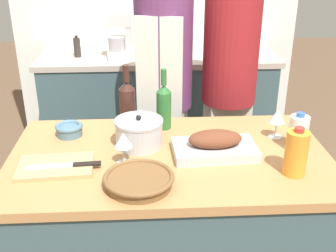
{
  "coord_description": "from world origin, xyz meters",
  "views": [
    {
      "loc": [
        -0.1,
        -1.61,
        1.75
      ],
      "look_at": [
        0.0,
        0.12,
        0.96
      ],
      "focal_mm": 45.0,
      "sensor_mm": 36.0,
      "label": 1
    }
  ],
  "objects_px": {
    "wine_glass_right": "(123,141)",
    "juice_jug": "(296,153)",
    "wicker_basket": "(139,180)",
    "wine_bottle_green": "(127,103)",
    "wine_glass_left": "(277,117)",
    "stand_mixer": "(120,40)",
    "knife_chef": "(67,165)",
    "person_cook_aproned": "(164,86)",
    "wine_bottle_dark": "(164,105)",
    "person_cook_guest": "(229,80)",
    "mixing_bowl": "(69,129)",
    "condiment_bottle_tall": "(232,42)",
    "condiment_bottle_short": "(77,47)",
    "stock_pot": "(139,133)",
    "cutting_board": "(56,166)",
    "milk_jug": "(298,133)",
    "roasting_pan": "(215,146)"
  },
  "relations": [
    {
      "from": "wine_glass_right",
      "to": "juice_jug",
      "type": "bearing_deg",
      "value": -10.28
    },
    {
      "from": "wicker_basket",
      "to": "wine_bottle_green",
      "type": "height_order",
      "value": "wine_bottle_green"
    },
    {
      "from": "wine_glass_left",
      "to": "stand_mixer",
      "type": "relative_size",
      "value": 0.43
    },
    {
      "from": "knife_chef",
      "to": "wine_glass_left",
      "type": "bearing_deg",
      "value": 15.04
    },
    {
      "from": "person_cook_aproned",
      "to": "stand_mixer",
      "type": "bearing_deg",
      "value": 128.76
    },
    {
      "from": "wine_bottle_dark",
      "to": "person_cook_aproned",
      "type": "bearing_deg",
      "value": 87.32
    },
    {
      "from": "juice_jug",
      "to": "wine_bottle_dark",
      "type": "relative_size",
      "value": 0.67
    },
    {
      "from": "wicker_basket",
      "to": "wine_bottle_green",
      "type": "xyz_separation_m",
      "value": [
        -0.06,
        0.54,
        0.1
      ]
    },
    {
      "from": "person_cook_guest",
      "to": "mixing_bowl",
      "type": "bearing_deg",
      "value": -154.34
    },
    {
      "from": "condiment_bottle_tall",
      "to": "condiment_bottle_short",
      "type": "distance_m",
      "value": 1.12
    },
    {
      "from": "stock_pot",
      "to": "wine_bottle_green",
      "type": "distance_m",
      "value": 0.22
    },
    {
      "from": "wicker_basket",
      "to": "condiment_bottle_short",
      "type": "relative_size",
      "value": 1.75
    },
    {
      "from": "stock_pot",
      "to": "juice_jug",
      "type": "height_order",
      "value": "juice_jug"
    },
    {
      "from": "cutting_board",
      "to": "juice_jug",
      "type": "relative_size",
      "value": 1.55
    },
    {
      "from": "cutting_board",
      "to": "mixing_bowl",
      "type": "xyz_separation_m",
      "value": [
        0.01,
        0.31,
        0.02
      ]
    },
    {
      "from": "cutting_board",
      "to": "milk_jug",
      "type": "height_order",
      "value": "milk_jug"
    },
    {
      "from": "cutting_board",
      "to": "knife_chef",
      "type": "bearing_deg",
      "value": -16.07
    },
    {
      "from": "stock_pot",
      "to": "cutting_board",
      "type": "bearing_deg",
      "value": -150.97
    },
    {
      "from": "juice_jug",
      "to": "person_cook_aproned",
      "type": "bearing_deg",
      "value": 115.45
    },
    {
      "from": "wicker_basket",
      "to": "mixing_bowl",
      "type": "height_order",
      "value": "mixing_bowl"
    },
    {
      "from": "person_cook_aproned",
      "to": "condiment_bottle_tall",
      "type": "bearing_deg",
      "value": 60.75
    },
    {
      "from": "condiment_bottle_tall",
      "to": "wine_glass_right",
      "type": "bearing_deg",
      "value": -116.61
    },
    {
      "from": "roasting_pan",
      "to": "wine_bottle_dark",
      "type": "bearing_deg",
      "value": 125.37
    },
    {
      "from": "cutting_board",
      "to": "wine_bottle_dark",
      "type": "bearing_deg",
      "value": 38.99
    },
    {
      "from": "cutting_board",
      "to": "mixing_bowl",
      "type": "distance_m",
      "value": 0.31
    },
    {
      "from": "condiment_bottle_short",
      "to": "milk_jug",
      "type": "bearing_deg",
      "value": -51.06
    },
    {
      "from": "person_cook_guest",
      "to": "condiment_bottle_tall",
      "type": "bearing_deg",
      "value": 70.5
    },
    {
      "from": "stand_mixer",
      "to": "knife_chef",
      "type": "bearing_deg",
      "value": -96.05
    },
    {
      "from": "wine_bottle_green",
      "to": "condiment_bottle_tall",
      "type": "xyz_separation_m",
      "value": [
        0.73,
        1.09,
        0.03
      ]
    },
    {
      "from": "roasting_pan",
      "to": "stock_pot",
      "type": "xyz_separation_m",
      "value": [
        -0.33,
        0.11,
        0.02
      ]
    },
    {
      "from": "roasting_pan",
      "to": "wine_glass_right",
      "type": "distance_m",
      "value": 0.4
    },
    {
      "from": "stock_pot",
      "to": "person_cook_guest",
      "type": "relative_size",
      "value": 0.13
    },
    {
      "from": "mixing_bowl",
      "to": "stand_mixer",
      "type": "bearing_deg",
      "value": 80.32
    },
    {
      "from": "stock_pot",
      "to": "juice_jug",
      "type": "bearing_deg",
      "value": -24.74
    },
    {
      "from": "knife_chef",
      "to": "stand_mixer",
      "type": "distance_m",
      "value": 1.49
    },
    {
      "from": "roasting_pan",
      "to": "milk_jug",
      "type": "xyz_separation_m",
      "value": [
        0.37,
        0.02,
        0.04
      ]
    },
    {
      "from": "stock_pot",
      "to": "juice_jug",
      "type": "xyz_separation_m",
      "value": [
        0.61,
        -0.28,
        0.03
      ]
    },
    {
      "from": "knife_chef",
      "to": "stand_mixer",
      "type": "xyz_separation_m",
      "value": [
        0.16,
        1.47,
        0.17
      ]
    },
    {
      "from": "milk_jug",
      "to": "stand_mixer",
      "type": "height_order",
      "value": "stand_mixer"
    },
    {
      "from": "mixing_bowl",
      "to": "wine_bottle_green",
      "type": "relative_size",
      "value": 0.41
    },
    {
      "from": "juice_jug",
      "to": "condiment_bottle_short",
      "type": "distance_m",
      "value": 1.94
    },
    {
      "from": "condiment_bottle_tall",
      "to": "roasting_pan",
      "type": "bearing_deg",
      "value": -103.74
    },
    {
      "from": "condiment_bottle_tall",
      "to": "person_cook_guest",
      "type": "distance_m",
      "value": 0.63
    },
    {
      "from": "roasting_pan",
      "to": "wicker_basket",
      "type": "xyz_separation_m",
      "value": [
        -0.32,
        -0.23,
        -0.02
      ]
    },
    {
      "from": "wine_glass_left",
      "to": "wine_glass_right",
      "type": "xyz_separation_m",
      "value": [
        -0.7,
        -0.21,
        0.0
      ]
    },
    {
      "from": "mixing_bowl",
      "to": "person_cook_aproned",
      "type": "distance_m",
      "value": 0.75
    },
    {
      "from": "stock_pot",
      "to": "stand_mixer",
      "type": "xyz_separation_m",
      "value": [
        -0.14,
        1.27,
        0.12
      ]
    },
    {
      "from": "wine_glass_left",
      "to": "condiment_bottle_short",
      "type": "height_order",
      "value": "condiment_bottle_short"
    },
    {
      "from": "mixing_bowl",
      "to": "knife_chef",
      "type": "xyz_separation_m",
      "value": [
        0.04,
        -0.32,
        -0.01
      ]
    },
    {
      "from": "wicker_basket",
      "to": "milk_jug",
      "type": "bearing_deg",
      "value": 20.38
    }
  ]
}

